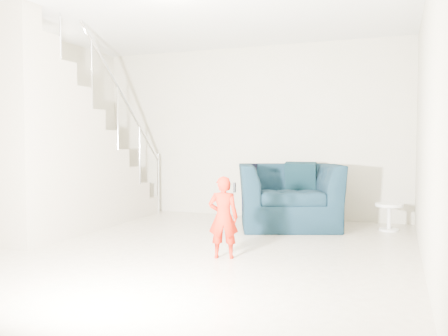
% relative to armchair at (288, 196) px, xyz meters
% --- Properties ---
extents(floor, '(5.50, 5.50, 0.00)m').
position_rel_armchair_xyz_m(floor, '(-0.84, -1.94, -0.44)').
color(floor, tan).
rests_on(floor, ground).
extents(back_wall, '(5.00, 0.00, 5.00)m').
position_rel_armchair_xyz_m(back_wall, '(-0.84, 0.81, 0.91)').
color(back_wall, '#B0AB8F').
rests_on(back_wall, floor).
extents(right_wall, '(0.00, 5.50, 5.50)m').
position_rel_armchair_xyz_m(right_wall, '(1.66, -1.94, 0.91)').
color(right_wall, '#B0AB8F').
rests_on(right_wall, floor).
extents(armchair, '(1.68, 1.57, 0.88)m').
position_rel_armchair_xyz_m(armchair, '(0.00, 0.00, 0.00)').
color(armchair, black).
rests_on(armchair, floor).
extents(toddler, '(0.35, 0.28, 0.84)m').
position_rel_armchair_xyz_m(toddler, '(-0.23, -1.98, -0.02)').
color(toddler, '#9B1D05').
rests_on(toddler, floor).
extents(side_table, '(0.36, 0.36, 0.36)m').
position_rel_armchair_xyz_m(side_table, '(1.32, 0.19, -0.20)').
color(side_table, silver).
rests_on(side_table, floor).
extents(staircase, '(1.02, 3.03, 3.62)m').
position_rel_armchair_xyz_m(staircase, '(-2.83, -1.39, 0.51)').
color(staircase, '#ADA089').
rests_on(staircase, floor).
extents(cushion, '(0.44, 0.21, 0.44)m').
position_rel_armchair_xyz_m(cushion, '(0.11, 0.32, 0.24)').
color(cushion, black).
rests_on(cushion, armchair).
extents(throw, '(0.06, 0.56, 0.63)m').
position_rel_armchair_xyz_m(throw, '(-0.55, -0.02, 0.11)').
color(throw, black).
rests_on(throw, armchair).
extents(phone, '(0.03, 0.05, 0.10)m').
position_rel_armchair_xyz_m(phone, '(-0.11, -2.01, 0.29)').
color(phone, black).
rests_on(phone, toddler).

